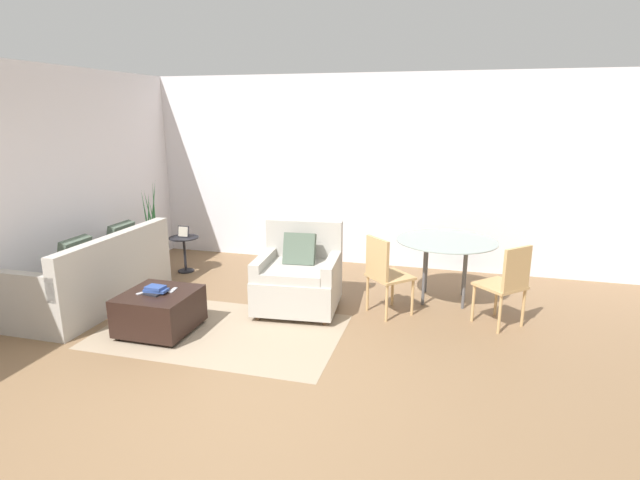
{
  "coord_description": "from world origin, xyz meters",
  "views": [
    {
      "loc": [
        1.68,
        -3.39,
        2.22
      ],
      "look_at": [
        0.18,
        2.13,
        0.75
      ],
      "focal_mm": 28.0,
      "sensor_mm": 36.0,
      "label": 1
    }
  ],
  "objects_px": {
    "tv_remote_secondary": "(144,292)",
    "dining_chair_near_left": "(384,271)",
    "armchair": "(299,278)",
    "ottoman": "(160,310)",
    "potted_plant": "(155,251)",
    "dining_table": "(446,246)",
    "side_table": "(184,247)",
    "book_stack": "(156,290)",
    "tv_remote_primary": "(173,290)",
    "dining_chair_near_right": "(507,281)",
    "couch": "(97,280)",
    "picture_frame": "(183,232)"
  },
  "relations": [
    {
      "from": "side_table",
      "to": "picture_frame",
      "type": "relative_size",
      "value": 3.05
    },
    {
      "from": "dining_table",
      "to": "dining_chair_near_right",
      "type": "xyz_separation_m",
      "value": [
        0.64,
        -0.64,
        -0.16
      ]
    },
    {
      "from": "ottoman",
      "to": "tv_remote_secondary",
      "type": "height_order",
      "value": "tv_remote_secondary"
    },
    {
      "from": "couch",
      "to": "armchair",
      "type": "xyz_separation_m",
      "value": [
        2.32,
        0.51,
        0.06
      ]
    },
    {
      "from": "dining_chair_near_right",
      "to": "ottoman",
      "type": "bearing_deg",
      "value": -162.97
    },
    {
      "from": "tv_remote_secondary",
      "to": "dining_chair_near_right",
      "type": "xyz_separation_m",
      "value": [
        3.59,
        1.1,
        0.09
      ]
    },
    {
      "from": "couch",
      "to": "potted_plant",
      "type": "xyz_separation_m",
      "value": [
        -0.12,
        1.35,
        -0.02
      ]
    },
    {
      "from": "tv_remote_secondary",
      "to": "dining_chair_near_right",
      "type": "distance_m",
      "value": 3.76
    },
    {
      "from": "tv_remote_primary",
      "to": "dining_table",
      "type": "bearing_deg",
      "value": 30.74
    },
    {
      "from": "tv_remote_primary",
      "to": "armchair",
      "type": "bearing_deg",
      "value": 38.93
    },
    {
      "from": "tv_remote_secondary",
      "to": "picture_frame",
      "type": "distance_m",
      "value": 2.03
    },
    {
      "from": "dining_chair_near_right",
      "to": "tv_remote_secondary",
      "type": "bearing_deg",
      "value": -162.9
    },
    {
      "from": "potted_plant",
      "to": "picture_frame",
      "type": "distance_m",
      "value": 0.55
    },
    {
      "from": "dining_chair_near_right",
      "to": "dining_chair_near_left",
      "type": "bearing_deg",
      "value": 180.0
    },
    {
      "from": "couch",
      "to": "side_table",
      "type": "xyz_separation_m",
      "value": [
        0.34,
        1.41,
        0.05
      ]
    },
    {
      "from": "potted_plant",
      "to": "dining_table",
      "type": "relative_size",
      "value": 1.11
    },
    {
      "from": "tv_remote_primary",
      "to": "dining_chair_near_right",
      "type": "relative_size",
      "value": 0.16
    },
    {
      "from": "book_stack",
      "to": "tv_remote_primary",
      "type": "xyz_separation_m",
      "value": [
        0.13,
        0.11,
        -0.03
      ]
    },
    {
      "from": "potted_plant",
      "to": "couch",
      "type": "bearing_deg",
      "value": -85.12
    },
    {
      "from": "couch",
      "to": "dining_table",
      "type": "xyz_separation_m",
      "value": [
        3.93,
        1.24,
        0.37
      ]
    },
    {
      "from": "tv_remote_primary",
      "to": "picture_frame",
      "type": "height_order",
      "value": "picture_frame"
    },
    {
      "from": "potted_plant",
      "to": "dining_chair_near_right",
      "type": "xyz_separation_m",
      "value": [
        4.69,
        -0.76,
        0.23
      ]
    },
    {
      "from": "side_table",
      "to": "ottoman",
      "type": "bearing_deg",
      "value": -67.25
    },
    {
      "from": "tv_remote_secondary",
      "to": "potted_plant",
      "type": "distance_m",
      "value": 2.17
    },
    {
      "from": "picture_frame",
      "to": "dining_chair_near_right",
      "type": "height_order",
      "value": "dining_chair_near_right"
    },
    {
      "from": "ottoman",
      "to": "potted_plant",
      "type": "bearing_deg",
      "value": 124.23
    },
    {
      "from": "armchair",
      "to": "potted_plant",
      "type": "distance_m",
      "value": 2.58
    },
    {
      "from": "dining_chair_near_left",
      "to": "tv_remote_secondary",
      "type": "bearing_deg",
      "value": -154.4
    },
    {
      "from": "tv_remote_primary",
      "to": "potted_plant",
      "type": "distance_m",
      "value": 2.19
    },
    {
      "from": "armchair",
      "to": "ottoman",
      "type": "bearing_deg",
      "value": -140.95
    },
    {
      "from": "couch",
      "to": "tv_remote_secondary",
      "type": "relative_size",
      "value": 12.75
    },
    {
      "from": "tv_remote_secondary",
      "to": "picture_frame",
      "type": "xyz_separation_m",
      "value": [
        -0.65,
        1.92,
        0.16
      ]
    },
    {
      "from": "armchair",
      "to": "ottoman",
      "type": "distance_m",
      "value": 1.55
    },
    {
      "from": "potted_plant",
      "to": "dining_chair_near_right",
      "type": "bearing_deg",
      "value": -9.19
    },
    {
      "from": "couch",
      "to": "potted_plant",
      "type": "bearing_deg",
      "value": 94.88
    },
    {
      "from": "ottoman",
      "to": "dining_chair_near_right",
      "type": "height_order",
      "value": "dining_chair_near_right"
    },
    {
      "from": "potted_plant",
      "to": "picture_frame",
      "type": "xyz_separation_m",
      "value": [
        0.45,
        0.05,
        0.3
      ]
    },
    {
      "from": "book_stack",
      "to": "picture_frame",
      "type": "xyz_separation_m",
      "value": [
        -0.77,
        1.89,
        0.13
      ]
    },
    {
      "from": "tv_remote_secondary",
      "to": "dining_chair_near_left",
      "type": "distance_m",
      "value": 2.56
    },
    {
      "from": "couch",
      "to": "dining_table",
      "type": "relative_size",
      "value": 1.66
    },
    {
      "from": "dining_table",
      "to": "dining_chair_near_left",
      "type": "xyz_separation_m",
      "value": [
        -0.64,
        -0.64,
        -0.16
      ]
    },
    {
      "from": "potted_plant",
      "to": "tv_remote_secondary",
      "type": "bearing_deg",
      "value": -59.44
    },
    {
      "from": "dining_table",
      "to": "potted_plant",
      "type": "bearing_deg",
      "value": 178.35
    },
    {
      "from": "potted_plant",
      "to": "side_table",
      "type": "height_order",
      "value": "potted_plant"
    },
    {
      "from": "tv_remote_secondary",
      "to": "dining_chair_near_right",
      "type": "height_order",
      "value": "dining_chair_near_right"
    },
    {
      "from": "ottoman",
      "to": "dining_chair_near_left",
      "type": "xyz_separation_m",
      "value": [
        2.17,
        1.06,
        0.28
      ]
    },
    {
      "from": "tv_remote_secondary",
      "to": "dining_chair_near_left",
      "type": "relative_size",
      "value": 0.17
    },
    {
      "from": "armchair",
      "to": "potted_plant",
      "type": "relative_size",
      "value": 0.75
    },
    {
      "from": "tv_remote_primary",
      "to": "tv_remote_secondary",
      "type": "relative_size",
      "value": 0.95
    },
    {
      "from": "ottoman",
      "to": "side_table",
      "type": "xyz_separation_m",
      "value": [
        -0.78,
        1.87,
        0.13
      ]
    }
  ]
}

